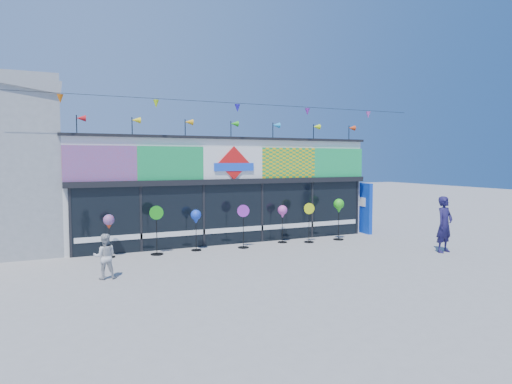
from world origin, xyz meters
TOP-DOWN VIEW (x-y plane):
  - ground at (0.00, 0.00)m, footprint 80.00×80.00m
  - kite_shop at (0.00, 5.94)m, footprint 16.00×5.70m
  - blue_sign at (6.21, 3.47)m, footprint 0.25×1.11m
  - spinner_0 at (-4.64, 2.89)m, footprint 0.36×0.36m
  - spinner_1 at (-3.12, 2.66)m, footprint 0.47×0.43m
  - spinner_2 at (-1.70, 2.78)m, footprint 0.37×0.37m
  - spinner_3 at (0.02, 2.52)m, footprint 0.44×0.40m
  - spinner_4 at (1.83, 2.87)m, footprint 0.37×0.37m
  - spinner_5 at (2.79, 2.46)m, footprint 0.43×0.39m
  - spinner_6 at (4.18, 2.46)m, footprint 0.42×0.42m
  - adult_man at (6.05, -1.16)m, footprint 0.79×0.60m
  - child at (-5.11, 0.10)m, footprint 0.64×0.42m

SIDE VIEW (x-z plane):
  - ground at x=0.00m, z-range 0.00..0.00m
  - child at x=-5.11m, z-range 0.00..1.23m
  - spinner_5 at x=2.79m, z-range 0.04..1.59m
  - spinner_3 at x=0.02m, z-range 0.05..1.63m
  - spinner_1 at x=-3.12m, z-range 0.05..1.72m
  - adult_man at x=6.05m, z-range 0.00..1.96m
  - blue_sign at x=6.21m, z-range 0.01..2.21m
  - spinner_0 at x=-4.64m, z-range 0.43..1.86m
  - spinner_2 at x=-1.70m, z-range 0.44..1.90m
  - spinner_4 at x=1.83m, z-range 0.44..1.90m
  - spinner_6 at x=4.18m, z-range 0.50..2.16m
  - kite_shop at x=0.00m, z-range -0.61..4.70m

